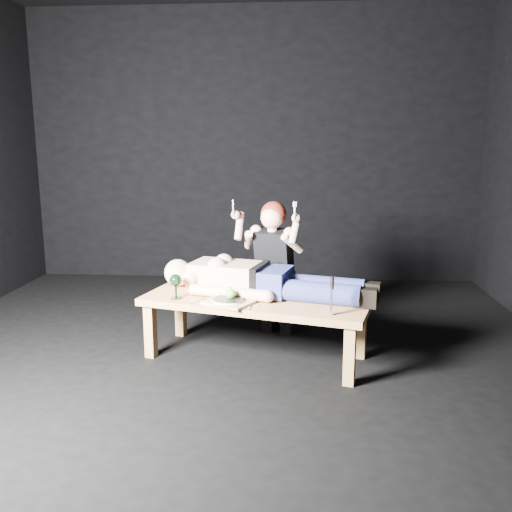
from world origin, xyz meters
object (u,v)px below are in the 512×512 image
Objects in this scene: table at (255,328)px; carving_knife at (332,296)px; lying_man at (267,277)px; kneeling_woman at (277,266)px; goblet at (176,286)px; serving_tray at (228,302)px.

carving_knife is (0.52, -0.35, 0.35)m from table.
lying_man is at bearing 149.17° from carving_knife.
kneeling_woman reaches higher than goblet.
serving_tray is at bearing -14.27° from goblet.
table is at bearing 5.22° from goblet.
lying_man is 0.63m from carving_knife.
carving_knife is at bearing -15.57° from goblet.
kneeling_woman reaches higher than serving_tray.
goblet reaches higher than table.
lying_man is (0.08, 0.10, 0.36)m from table.
serving_tray is at bearing -95.70° from kneeling_woman.
kneeling_woman is 0.92m from goblet.
kneeling_woman is 4.40× the size of carving_knife.
carving_knife is at bearing -16.28° from serving_tray.
lying_man is 0.66m from goblet.
goblet is at bearing -152.07° from lying_man.
kneeling_woman reaches higher than carving_knife.
serving_tray reaches higher than table.
table is 0.98× the size of lying_man.
goblet is at bearing -121.11° from kneeling_woman.
lying_man is at bearing 66.31° from table.
kneeling_woman reaches higher than lying_man.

